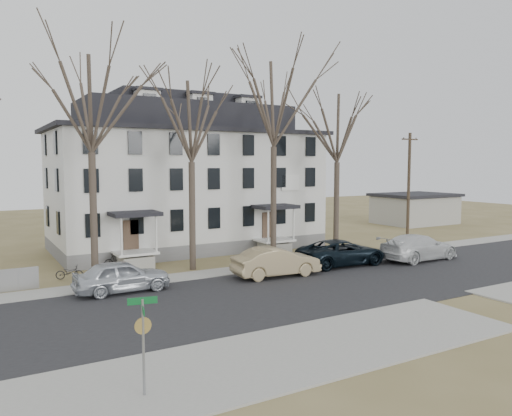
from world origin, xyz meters
TOP-DOWN VIEW (x-y plane):
  - ground at (0.00, 0.00)m, footprint 120.00×120.00m
  - main_road at (0.00, 2.00)m, footprint 120.00×10.00m
  - far_sidewalk at (0.00, 8.00)m, footprint 120.00×2.00m
  - near_sidewalk_left at (-8.00, -5.00)m, footprint 20.00×5.00m
  - yellow_curb at (5.00, 7.10)m, footprint 14.00×0.25m
  - boarding_house at (-2.00, 17.95)m, footprint 20.80×12.36m
  - distant_building at (26.00, 20.00)m, footprint 8.50×6.50m
  - tree_far_left at (-11.00, 9.80)m, footprint 8.40×8.40m
  - tree_mid_left at (-5.00, 9.80)m, footprint 7.80×7.80m
  - tree_center at (1.00, 9.80)m, footprint 9.00×9.00m
  - tree_mid_right at (6.50, 9.80)m, footprint 7.80×7.80m
  - utility_pole_far at (18.50, 14.00)m, footprint 2.00×0.28m
  - car_silver at (-10.39, 6.36)m, footprint 4.92×2.06m
  - car_tan at (-1.56, 5.41)m, footprint 5.35×2.21m
  - car_navy at (3.94, 6.05)m, footprint 6.14×3.10m
  - car_white at (9.64, 4.74)m, footprint 6.18×2.70m
  - bicycle_left at (-12.25, 10.71)m, footprint 1.61×1.03m
  - bicycle_right at (-9.09, 12.64)m, footprint 1.57×0.51m
  - street_sign at (-12.98, -5.58)m, footprint 0.83×0.83m

SIDE VIEW (x-z plane):
  - ground at x=0.00m, z-range 0.00..0.00m
  - main_road at x=0.00m, z-range -0.02..0.02m
  - far_sidewalk at x=0.00m, z-range -0.04..0.04m
  - near_sidewalk_left at x=-8.00m, z-range -0.04..0.04m
  - yellow_curb at x=5.00m, z-range -0.03..0.03m
  - bicycle_left at x=-12.25m, z-range 0.00..0.80m
  - bicycle_right at x=-9.09m, z-range 0.00..0.93m
  - car_silver at x=-10.39m, z-range 0.00..1.66m
  - car_navy at x=3.94m, z-range 0.00..1.67m
  - car_tan at x=-1.56m, z-range 0.00..1.72m
  - car_white at x=9.64m, z-range 0.00..1.77m
  - distant_building at x=26.00m, z-range 0.00..3.35m
  - street_sign at x=-12.98m, z-range 0.44..3.36m
  - utility_pole_far at x=18.50m, z-range 0.15..9.65m
  - boarding_house at x=-2.00m, z-range -0.65..11.40m
  - tree_mid_left at x=-5.00m, z-range 3.23..15.97m
  - tree_mid_right at x=6.50m, z-range 3.23..15.97m
  - tree_far_left at x=-11.00m, z-range 3.48..17.20m
  - tree_center at x=1.00m, z-range 3.73..18.43m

